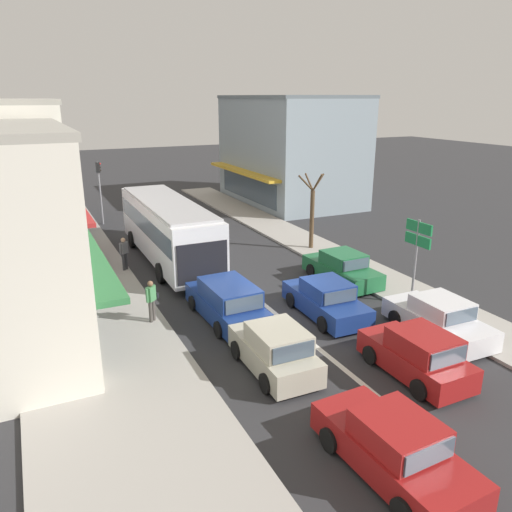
% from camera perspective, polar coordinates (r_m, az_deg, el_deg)
% --- Properties ---
extents(ground_plane, '(140.00, 140.00, 0.00)m').
position_cam_1_polar(ground_plane, '(20.10, 2.33, -6.67)').
color(ground_plane, '#2D2D30').
extents(lane_centre_line, '(0.20, 28.00, 0.01)m').
position_cam_1_polar(lane_centre_line, '(23.44, -2.22, -3.00)').
color(lane_centre_line, silver).
rests_on(lane_centre_line, ground).
extents(sidewalk_left, '(5.20, 44.00, 0.14)m').
position_cam_1_polar(sidewalk_left, '(23.71, -19.52, -3.64)').
color(sidewalk_left, '#A39E96').
rests_on(sidewalk_left, ground).
extents(kerb_right, '(2.80, 44.00, 0.12)m').
position_cam_1_polar(kerb_right, '(27.89, 7.90, 0.39)').
color(kerb_right, '#A39E96').
rests_on(kerb_right, ground).
extents(building_right_far, '(8.56, 12.22, 8.40)m').
position_cam_1_polar(building_right_far, '(41.27, 3.88, 12.02)').
color(building_right_far, '#84939E').
rests_on(building_right_far, ground).
extents(city_bus, '(2.80, 10.87, 3.23)m').
position_cam_1_polar(city_bus, '(26.27, -10.05, 3.33)').
color(city_bus, silver).
rests_on(city_bus, ground).
extents(hatchback_adjacent_lane_lead, '(1.86, 3.72, 1.54)m').
position_cam_1_polar(hatchback_adjacent_lane_lead, '(15.96, 2.19, -10.70)').
color(hatchback_adjacent_lane_lead, '#B7B29E').
rests_on(hatchback_adjacent_lane_lead, ground).
extents(hatchback_queue_far_back, '(1.84, 3.71, 1.54)m').
position_cam_1_polar(hatchback_queue_far_back, '(16.44, 17.94, -10.73)').
color(hatchback_queue_far_back, maroon).
rests_on(hatchback_queue_far_back, ground).
extents(wagon_adjacent_lane_trail, '(2.02, 4.54, 1.58)m').
position_cam_1_polar(wagon_adjacent_lane_trail, '(19.36, -3.32, -5.27)').
color(wagon_adjacent_lane_trail, navy).
rests_on(wagon_adjacent_lane_trail, ground).
extents(sedan_behind_bus_near, '(1.99, 4.25, 1.47)m').
position_cam_1_polar(sedan_behind_bus_near, '(19.92, 7.99, -4.99)').
color(sedan_behind_bus_near, navy).
rests_on(sedan_behind_bus_near, ground).
extents(sedan_behind_bus_mid, '(2.03, 4.27, 1.47)m').
position_cam_1_polar(sedan_behind_bus_mid, '(12.59, 15.52, -20.40)').
color(sedan_behind_bus_mid, maroon).
rests_on(sedan_behind_bus_mid, ground).
extents(parked_sedan_kerb_front, '(1.96, 4.23, 1.47)m').
position_cam_1_polar(parked_sedan_kerb_front, '(19.27, 20.14, -6.78)').
color(parked_sedan_kerb_front, silver).
rests_on(parked_sedan_kerb_front, ground).
extents(parked_sedan_kerb_second, '(1.97, 4.24, 1.47)m').
position_cam_1_polar(parked_sedan_kerb_second, '(23.57, 9.80, -1.44)').
color(parked_sedan_kerb_second, '#1E6638').
rests_on(parked_sedan_kerb_second, ground).
extents(traffic_light_downstreet, '(0.33, 0.24, 4.20)m').
position_cam_1_polar(traffic_light_downstreet, '(35.12, -17.46, 8.03)').
color(traffic_light_downstreet, gray).
rests_on(traffic_light_downstreet, ground).
extents(directional_road_sign, '(0.10, 1.40, 3.60)m').
position_cam_1_polar(directional_road_sign, '(21.28, 17.98, 1.60)').
color(directional_road_sign, gray).
rests_on(directional_road_sign, ground).
extents(street_tree_right, '(1.65, 1.76, 4.41)m').
position_cam_1_polar(street_tree_right, '(28.03, 6.42, 4.90)').
color(street_tree_right, brown).
rests_on(street_tree_right, ground).
extents(pedestrian_with_handbag_near, '(0.56, 0.55, 1.63)m').
position_cam_1_polar(pedestrian_with_handbag_near, '(19.24, -11.86, -4.75)').
color(pedestrian_with_handbag_near, '#4C4742').
rests_on(pedestrian_with_handbag_near, sidewalk_left).
extents(pedestrian_browsing_midblock, '(0.47, 0.39, 1.63)m').
position_cam_1_polar(pedestrian_browsing_midblock, '(25.25, -14.85, 0.49)').
color(pedestrian_browsing_midblock, '#333338').
rests_on(pedestrian_browsing_midblock, sidewalk_left).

